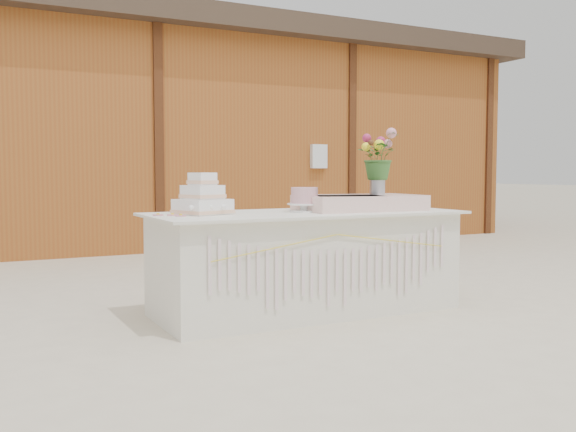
# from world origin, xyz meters

# --- Properties ---
(ground) EXTENTS (80.00, 80.00, 0.00)m
(ground) POSITION_xyz_m (0.00, 0.00, 0.00)
(ground) COLOR beige
(ground) RESTS_ON ground
(barn) EXTENTS (12.60, 4.60, 3.30)m
(barn) POSITION_xyz_m (-0.01, 5.99, 1.68)
(barn) COLOR brown
(barn) RESTS_ON ground
(cake_table) EXTENTS (2.40, 1.00, 0.77)m
(cake_table) POSITION_xyz_m (0.00, -0.00, 0.39)
(cake_table) COLOR silver
(cake_table) RESTS_ON ground
(wedding_cake) EXTENTS (0.42, 0.42, 0.30)m
(wedding_cake) POSITION_xyz_m (-0.80, 0.09, 0.87)
(wedding_cake) COLOR white
(wedding_cake) RESTS_ON cake_table
(pink_cake_stand) EXTENTS (0.26, 0.26, 0.19)m
(pink_cake_stand) POSITION_xyz_m (-0.02, -0.00, 0.87)
(pink_cake_stand) COLOR white
(pink_cake_stand) RESTS_ON cake_table
(satin_runner) EXTENTS (0.98, 0.60, 0.12)m
(satin_runner) POSITION_xyz_m (0.48, -0.02, 0.83)
(satin_runner) COLOR #FCD5CA
(satin_runner) RESTS_ON cake_table
(flower_vase) EXTENTS (0.12, 0.12, 0.17)m
(flower_vase) POSITION_xyz_m (0.65, -0.01, 0.98)
(flower_vase) COLOR silver
(flower_vase) RESTS_ON satin_runner
(bouquet) EXTENTS (0.44, 0.43, 0.38)m
(bouquet) POSITION_xyz_m (0.65, -0.01, 1.25)
(bouquet) COLOR #376A2A
(bouquet) RESTS_ON flower_vase
(loose_flowers) EXTENTS (0.26, 0.40, 0.02)m
(loose_flowers) POSITION_xyz_m (-1.05, 0.04, 0.78)
(loose_flowers) COLOR pink
(loose_flowers) RESTS_ON cake_table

